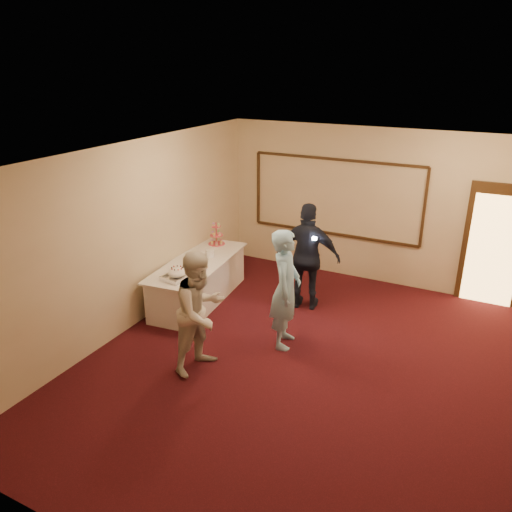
{
  "coord_description": "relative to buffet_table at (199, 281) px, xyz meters",
  "views": [
    {
      "loc": [
        2.15,
        -5.75,
        4.13
      ],
      "look_at": [
        -1.28,
        0.98,
        1.15
      ],
      "focal_mm": 35.0,
      "sensor_mm": 36.0,
      "label": 1
    }
  ],
  "objects": [
    {
      "name": "floor",
      "position": [
        2.53,
        -1.13,
        -0.39
      ],
      "size": [
        7.0,
        7.0,
        0.0
      ],
      "primitive_type": "plane",
      "color": "black",
      "rests_on": "ground"
    },
    {
      "name": "room_walls",
      "position": [
        2.53,
        -1.13,
        1.64
      ],
      "size": [
        6.04,
        7.04,
        3.02
      ],
      "color": "beige",
      "rests_on": "floor"
    },
    {
      "name": "wall_molding",
      "position": [
        1.73,
        2.34,
        1.21
      ],
      "size": [
        3.45,
        0.04,
        1.55
      ],
      "color": "#2F1F0E",
      "rests_on": "room_walls"
    },
    {
      "name": "doorway",
      "position": [
        4.68,
        2.32,
        0.69
      ],
      "size": [
        1.05,
        0.07,
        2.2
      ],
      "color": "#2F1F0E",
      "rests_on": "floor"
    },
    {
      "name": "buffet_table",
      "position": [
        0.0,
        0.0,
        0.0
      ],
      "size": [
        1.18,
        2.5,
        0.77
      ],
      "color": "silver",
      "rests_on": "floor"
    },
    {
      "name": "pavlova_tray",
      "position": [
        0.12,
        -0.79,
        0.46
      ],
      "size": [
        0.42,
        0.56,
        0.19
      ],
      "color": "#B7BABF",
      "rests_on": "buffet_table"
    },
    {
      "name": "cupcake_stand",
      "position": [
        -0.17,
        0.93,
        0.56
      ],
      "size": [
        0.33,
        0.33,
        0.48
      ],
      "color": "#CE4555",
      "rests_on": "buffet_table"
    },
    {
      "name": "plate_stack_a",
      "position": [
        0.03,
        0.02,
        0.47
      ],
      "size": [
        0.2,
        0.2,
        0.17
      ],
      "color": "white",
      "rests_on": "buffet_table"
    },
    {
      "name": "plate_stack_b",
      "position": [
        0.07,
        0.3,
        0.45
      ],
      "size": [
        0.17,
        0.17,
        0.14
      ],
      "color": "white",
      "rests_on": "buffet_table"
    },
    {
      "name": "tart",
      "position": [
        0.23,
        -0.24,
        0.41
      ],
      "size": [
        0.25,
        0.25,
        0.05
      ],
      "color": "white",
      "rests_on": "buffet_table"
    },
    {
      "name": "man",
      "position": [
        2.01,
        -0.66,
        0.55
      ],
      "size": [
        0.59,
        0.77,
        1.87
      ],
      "primitive_type": "imported",
      "rotation": [
        0.0,
        0.0,
        1.81
      ],
      "color": "#8AC4E7",
      "rests_on": "floor"
    },
    {
      "name": "woman",
      "position": [
        1.22,
        -1.78,
        0.5
      ],
      "size": [
        0.84,
        0.98,
        1.77
      ],
      "primitive_type": "imported",
      "rotation": [
        0.0,
        0.0,
        1.35
      ],
      "color": "beige",
      "rests_on": "floor"
    },
    {
      "name": "guest",
      "position": [
        1.84,
        0.65,
        0.57
      ],
      "size": [
        1.18,
        0.66,
        1.91
      ],
      "primitive_type": "imported",
      "rotation": [
        0.0,
        0.0,
        3.33
      ],
      "color": "black",
      "rests_on": "floor"
    },
    {
      "name": "camera_flash",
      "position": [
        2.02,
        0.46,
        0.99
      ],
      "size": [
        0.08,
        0.06,
        0.05
      ],
      "primitive_type": "cube",
      "rotation": [
        0.0,
        0.0,
        -0.37
      ],
      "color": "white",
      "rests_on": "guest"
    }
  ]
}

